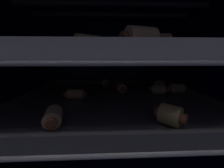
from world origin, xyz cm
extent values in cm
cube|color=#0C1138|center=(0.00, 0.00, -0.60)|extent=(55.79, 43.23, 1.20)
cube|color=#0C1138|center=(0.00, 21.02, 19.24)|extent=(55.79, 1.20, 38.48)
cube|color=#0C1138|center=(27.30, 0.00, 19.24)|extent=(1.20, 40.83, 38.48)
cylinder|color=#333338|center=(0.00, 0.00, 36.11)|extent=(42.71, 1.33, 1.33)
cylinder|color=#333338|center=(0.00, 7.49, 36.11)|extent=(42.71, 1.33, 1.33)
cylinder|color=#B7B7BC|center=(-25.12, 0.00, 12.93)|extent=(0.77, 40.02, 0.77)
cylinder|color=#B7B7BC|center=(25.12, 0.00, 12.93)|extent=(0.77, 40.02, 0.77)
cylinder|color=#B7B7BC|center=(0.00, -17.51, 12.93)|extent=(50.23, 0.77, 0.77)
cylinder|color=#B7B7BC|center=(0.00, -12.51, 12.93)|extent=(50.23, 0.77, 0.77)
cylinder|color=#B7B7BC|center=(0.00, -7.50, 12.93)|extent=(50.23, 0.77, 0.77)
cylinder|color=#B7B7BC|center=(0.00, -2.50, 12.93)|extent=(50.23, 0.77, 0.77)
cylinder|color=#B7B7BC|center=(0.00, 2.50, 12.93)|extent=(50.23, 0.77, 0.77)
cylinder|color=#B7B7BC|center=(0.00, 7.50, 12.93)|extent=(50.23, 0.77, 0.77)
cylinder|color=#B7B7BC|center=(0.00, 12.51, 12.93)|extent=(50.23, 0.77, 0.77)
cylinder|color=#B7B7BC|center=(0.00, 17.51, 12.93)|extent=(50.23, 0.77, 0.77)
cube|color=#4C4C51|center=(0.00, 0.00, 13.77)|extent=(43.52, 35.17, 0.91)
cube|color=#4C4C51|center=(0.00, -17.19, 15.00)|extent=(43.52, 0.80, 1.55)
cube|color=#4C4C51|center=(0.00, 17.19, 15.00)|extent=(43.52, 0.80, 1.55)
cube|color=#4C4C51|center=(-21.36, 0.00, 15.00)|extent=(0.80, 35.17, 1.55)
cube|color=#4C4C51|center=(21.36, 0.00, 15.00)|extent=(0.80, 35.17, 1.55)
cylinder|color=#E8B274|center=(-9.42, -0.25, 15.45)|extent=(4.14, 2.85, 2.44)
cylinder|color=#9E563D|center=(-11.75, 0.00, 15.45)|extent=(0.94, 1.51, 1.43)
cylinder|color=#9E563D|center=(-7.09, -0.51, 15.45)|extent=(0.94, 1.51, 1.43)
cylinder|color=#DDC17A|center=(15.23, 7.53, 15.83)|extent=(4.55, 4.59, 3.21)
cylinder|color=#9E563D|center=(16.35, 9.17, 15.83)|extent=(1.66, 1.40, 1.59)
cylinder|color=#9E563D|center=(14.10, 5.89, 15.83)|extent=(1.66, 1.40, 1.59)
cylinder|color=#E1C172|center=(18.51, 3.83, 15.64)|extent=(3.98, 2.95, 2.82)
cylinder|color=#9E563D|center=(16.10, 3.91, 15.64)|extent=(0.97, 1.63, 1.60)
cylinder|color=#9E563D|center=(20.91, 3.75, 15.64)|extent=(0.97, 1.63, 1.60)
cylinder|color=#EBB26F|center=(2.75, 5.91, 15.57)|extent=(3.18, 3.87, 2.68)
cylinder|color=#9E563D|center=(3.10, 3.60, 15.57)|extent=(1.76, 1.40, 1.60)
cylinder|color=#9E563D|center=(2.40, 8.21, 15.57)|extent=(1.76, 1.40, 1.60)
cylinder|color=#DABF6F|center=(8.23, -13.07, 15.84)|extent=(4.32, 4.32, 3.22)
cylinder|color=#9E563D|center=(6.92, -11.75, 15.84)|extent=(1.70, 1.70, 1.57)
cylinder|color=#9E563D|center=(9.54, -14.40, 15.84)|extent=(1.70, 1.70, 1.57)
cylinder|color=#DCB886|center=(-9.86, -12.27, 15.55)|extent=(3.47, 4.04, 2.65)
cylinder|color=#9E563D|center=(-9.30, -14.30, 15.55)|extent=(1.65, 1.12, 1.50)
cylinder|color=#9E563D|center=(-10.42, -10.25, 15.55)|extent=(1.65, 1.12, 1.50)
cylinder|color=#D7BC81|center=(13.16, 3.11, 15.62)|extent=(4.25, 3.96, 2.79)
cylinder|color=#9E563D|center=(15.12, 2.20, 15.62)|extent=(1.42, 1.65, 1.39)
cylinder|color=#9E563D|center=(11.20, 4.02, 15.62)|extent=(1.42, 1.65, 1.39)
cylinder|color=#E8BB72|center=(-2.37, 14.57, 15.44)|extent=(2.93, 3.81, 2.42)
cylinder|color=#9E563D|center=(-2.05, 12.53, 15.44)|extent=(1.40, 0.84, 1.31)
cylinder|color=#9E563D|center=(-2.69, 16.60, 15.44)|extent=(1.40, 0.84, 1.31)
cylinder|color=#B7B7BC|center=(-25.12, 0.00, 24.02)|extent=(0.53, 40.02, 0.53)
cylinder|color=#B7B7BC|center=(25.12, 0.00, 24.02)|extent=(0.53, 40.02, 0.53)
cylinder|color=#B7B7BC|center=(0.00, -18.34, 24.02)|extent=(50.23, 0.53, 0.53)
cylinder|color=#B7B7BC|center=(0.00, -15.01, 24.02)|extent=(50.23, 0.53, 0.53)
cylinder|color=#B7B7BC|center=(0.00, -11.67, 24.02)|extent=(50.23, 0.53, 0.53)
cylinder|color=#B7B7BC|center=(0.00, -8.34, 24.02)|extent=(50.23, 0.53, 0.53)
cylinder|color=#B7B7BC|center=(0.00, -5.00, 24.02)|extent=(50.23, 0.53, 0.53)
cylinder|color=#B7B7BC|center=(0.00, -1.67, 24.02)|extent=(50.23, 0.53, 0.53)
cylinder|color=#B7B7BC|center=(0.00, 1.67, 24.02)|extent=(50.23, 0.53, 0.53)
cylinder|color=#B7B7BC|center=(0.00, 5.00, 24.02)|extent=(50.23, 0.53, 0.53)
cylinder|color=#B7B7BC|center=(0.00, 8.34, 24.02)|extent=(50.23, 0.53, 0.53)
cylinder|color=#B7B7BC|center=(0.00, 11.67, 24.02)|extent=(50.23, 0.53, 0.53)
cylinder|color=#B7B7BC|center=(0.00, 15.01, 24.02)|extent=(50.23, 0.53, 0.53)
cylinder|color=#B7B7BC|center=(0.00, 18.34, 24.02)|extent=(50.23, 0.53, 0.53)
cube|color=silver|center=(0.00, 0.00, 24.69)|extent=(43.52, 35.17, 0.83)
cube|color=silver|center=(0.00, -17.19, 25.82)|extent=(43.52, 0.80, 1.42)
cube|color=silver|center=(0.00, 17.19, 25.82)|extent=(43.52, 0.80, 1.42)
cube|color=silver|center=(-21.36, 0.00, 25.82)|extent=(0.80, 35.17, 1.42)
cube|color=silver|center=(21.36, 0.00, 25.82)|extent=(0.80, 35.17, 1.42)
cylinder|color=#E7B880|center=(2.68, -14.30, 26.68)|extent=(4.16, 3.92, 3.14)
cylinder|color=#9E563D|center=(0.63, -14.84, 26.68)|extent=(1.20, 1.94, 1.81)
cylinder|color=#9E563D|center=(4.72, -13.75, 26.68)|extent=(1.20, 1.94, 1.81)
cylinder|color=#DFC779|center=(-10.03, -5.89, 26.32)|extent=(3.58, 4.13, 2.43)
cylinder|color=#9E563D|center=(-10.84, -3.96, 26.32)|extent=(1.42, 1.15, 1.24)
cylinder|color=#9E563D|center=(-9.21, -7.81, 26.32)|extent=(1.42, 1.15, 1.24)
cylinder|color=#DFB77A|center=(7.30, 7.91, 26.53)|extent=(3.61, 4.18, 2.84)
cylinder|color=#9E563D|center=(6.77, 10.07, 26.53)|extent=(1.44, 1.11, 1.28)
cylinder|color=#9E563D|center=(7.82, 5.75, 26.53)|extent=(1.44, 1.11, 1.28)
cylinder|color=#D5B782|center=(6.18, 14.44, 26.43)|extent=(2.81, 3.88, 2.65)
cylinder|color=#9E563D|center=(6.28, 16.85, 26.43)|extent=(1.63, 1.11, 1.59)
cylinder|color=#9E563D|center=(6.08, 12.04, 26.43)|extent=(1.63, 1.11, 1.59)
cylinder|color=#D8BA74|center=(5.91, -0.42, 26.53)|extent=(4.72, 3.71, 2.84)
cylinder|color=#9E563D|center=(3.44, -0.98, 26.53)|extent=(1.21, 1.72, 1.56)
cylinder|color=#9E563D|center=(8.38, 0.15, 26.53)|extent=(1.21, 1.72, 1.56)
cylinder|color=#E0C07B|center=(-6.88, -8.82, 26.34)|extent=(4.52, 4.05, 2.46)
cylinder|color=#9E563D|center=(-8.89, -10.02, 26.34)|extent=(1.38, 1.49, 1.21)
cylinder|color=#9E563D|center=(-4.86, -7.63, 26.34)|extent=(1.38, 1.49, 1.21)
cylinder|color=#ECB376|center=(6.94, -9.20, 26.72)|extent=(3.89, 3.63, 3.23)
cylinder|color=#9E563D|center=(9.06, -9.46, 26.72)|extent=(0.97, 1.94, 1.86)
cylinder|color=#9E563D|center=(4.82, -8.94, 26.72)|extent=(0.97, 1.94, 1.86)
cylinder|color=#D7C371|center=(-4.04, -12.42, 26.34)|extent=(4.12, 3.93, 2.47)
cylinder|color=#9E563D|center=(-5.77, -13.66, 26.34)|extent=(1.47, 1.53, 1.20)
cylinder|color=#9E563D|center=(-2.32, -11.18, 26.34)|extent=(1.47, 1.53, 1.20)
cylinder|color=#D6C870|center=(15.92, -0.57, 26.42)|extent=(4.35, 4.42, 2.62)
cylinder|color=#9E563D|center=(14.42, -2.24, 26.42)|extent=(1.57, 1.54, 1.30)
cylinder|color=#9E563D|center=(17.43, 1.10, 26.42)|extent=(1.57, 1.54, 1.30)
cylinder|color=#E4C686|center=(0.19, 9.84, 26.67)|extent=(3.64, 4.01, 3.13)
cylinder|color=#9E563D|center=(0.51, 7.75, 26.67)|extent=(1.80, 0.92, 1.72)
cylinder|color=#9E563D|center=(-0.14, 11.93, 26.67)|extent=(1.80, 0.92, 1.72)
cylinder|color=#DFB676|center=(1.59, 4.86, 26.38)|extent=(3.89, 3.94, 2.54)
cylinder|color=#9E563D|center=(0.28, 3.34, 26.38)|extent=(1.78, 1.73, 1.49)
cylinder|color=#9E563D|center=(2.90, 6.38, 26.38)|extent=(1.78, 1.73, 1.49)
cylinder|color=#D5C780|center=(-10.61, 6.75, 26.32)|extent=(3.86, 4.16, 2.43)
cylinder|color=#9E563D|center=(-9.53, 8.46, 26.32)|extent=(1.31, 1.18, 1.13)
cylinder|color=#9E563D|center=(-11.70, 5.03, 26.32)|extent=(1.31, 1.18, 1.13)
camera|label=1|loc=(-1.45, -30.37, 24.64)|focal=19.95mm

